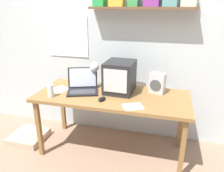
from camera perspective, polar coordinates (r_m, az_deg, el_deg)
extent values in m
plane|color=#997963|center=(2.74, 0.00, -16.19)|extent=(12.00, 12.00, 0.00)
cube|color=silver|center=(2.69, 2.71, 13.23)|extent=(5.60, 0.06, 2.60)
cube|color=white|center=(2.89, -11.44, 12.51)|extent=(0.54, 0.01, 0.50)
cube|color=brown|center=(2.51, 7.75, 19.57)|extent=(1.16, 0.18, 0.02)
cube|color=olive|center=(2.39, 0.00, -2.64)|extent=(1.66, 0.71, 0.03)
cube|color=olive|center=(2.61, -18.53, -10.49)|extent=(0.04, 0.05, 0.68)
cube|color=olive|center=(2.26, 17.89, -15.76)|extent=(0.04, 0.05, 0.68)
cube|color=olive|center=(3.05, -12.70, -5.23)|extent=(0.04, 0.05, 0.68)
cube|color=olive|center=(2.75, 17.46, -8.69)|extent=(0.04, 0.05, 0.68)
cube|color=#232326|center=(2.42, 2.05, 2.43)|extent=(0.32, 0.37, 0.34)
cube|color=silver|center=(2.25, 0.81, 1.27)|extent=(0.25, 0.02, 0.25)
cube|color=black|center=(2.46, -7.68, -1.54)|extent=(0.39, 0.33, 0.02)
cube|color=#38383A|center=(2.44, -7.71, -1.48)|extent=(0.31, 0.22, 0.00)
cube|color=black|center=(2.56, -7.67, 2.25)|extent=(0.34, 0.18, 0.23)
cube|color=silver|center=(2.56, -7.67, 2.25)|extent=(0.31, 0.17, 0.20)
cylinder|color=white|center=(2.66, -4.13, 0.36)|extent=(0.11, 0.11, 0.01)
cylinder|color=white|center=(2.62, -4.20, 2.89)|extent=(0.02, 0.02, 0.23)
sphere|color=white|center=(2.53, -4.63, 4.94)|extent=(0.11, 0.11, 0.11)
cylinder|color=white|center=(2.40, -15.77, -1.21)|extent=(0.07, 0.07, 0.13)
cylinder|color=#4CC656|center=(2.41, -15.72, -1.63)|extent=(0.06, 0.06, 0.10)
cube|color=silver|center=(2.46, 11.73, 0.79)|extent=(0.19, 0.15, 0.22)
cylinder|color=#4C4C51|center=(2.41, 11.28, 0.14)|extent=(0.12, 0.04, 0.13)
ellipsoid|color=black|center=(2.24, -2.66, -3.39)|extent=(0.08, 0.12, 0.03)
cube|color=white|center=(2.60, -13.46, -0.86)|extent=(0.25, 0.25, 0.00)
cube|color=white|center=(2.12, 5.48, -5.38)|extent=(0.24, 0.22, 0.00)
cube|color=#C3AA8E|center=(3.08, -20.92, -12.25)|extent=(0.41, 0.41, 0.09)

